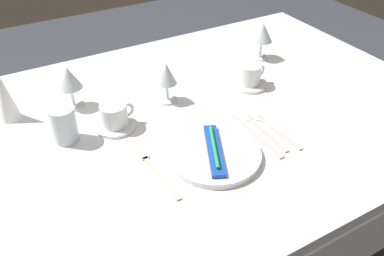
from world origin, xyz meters
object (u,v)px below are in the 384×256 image
coffee_cup_left (251,74)px  toothbrush_package (214,149)px  spoon_dessert (270,127)px  dinner_plate (214,154)px  dinner_knife (257,136)px  drink_tumbler (64,126)px  coffee_cup_right (115,115)px  wine_glass_left (262,33)px  spoon_soup (259,128)px  wine_glass_centre (167,76)px  napkin_folded (4,95)px  fork_outer (156,171)px  wine_glass_right (69,80)px

coffee_cup_left → toothbrush_package: bearing=-139.7°
spoon_dessert → dinner_plate: bearing=-171.7°
dinner_knife → drink_tumbler: drink_tumbler is taller
coffee_cup_right → wine_glass_left: size_ratio=0.72×
spoon_soup → dinner_plate: bearing=-166.6°
coffee_cup_right → toothbrush_package: bearing=-55.4°
coffee_cup_left → wine_glass_centre: (-0.29, 0.05, 0.05)m
wine_glass_centre → wine_glass_left: wine_glass_left is taller
dinner_plate → napkin_folded: (-0.44, 0.46, 0.07)m
drink_tumbler → napkin_folded: (-0.12, 0.19, 0.04)m
dinner_plate → napkin_folded: bearing=133.9°
toothbrush_package → dinner_knife: (0.15, 0.02, -0.02)m
dinner_plate → drink_tumbler: (-0.32, 0.27, 0.04)m
toothbrush_package → drink_tumbler: (-0.32, 0.27, 0.02)m
spoon_soup → coffee_cup_left: size_ratio=2.11×
fork_outer → napkin_folded: bearing=122.7°
coffee_cup_right → wine_glass_right: (-0.08, 0.17, 0.05)m
fork_outer → coffee_cup_left: bearing=27.0°
spoon_soup → wine_glass_left: wine_glass_left is taller
coffee_cup_right → drink_tumbler: bearing=176.3°
coffee_cup_left → dinner_plate: bearing=-139.7°
dinner_plate → wine_glass_centre: bearing=86.6°
spoon_dessert → drink_tumbler: drink_tumbler is taller
napkin_folded → spoon_soup: bearing=-33.5°
coffee_cup_left → wine_glass_left: size_ratio=0.68×
fork_outer → napkin_folded: napkin_folded is taller
fork_outer → wine_glass_centre: 0.36m
coffee_cup_left → coffee_cup_right: coffee_cup_left is taller
dinner_plate → drink_tumbler: bearing=140.1°
dinner_plate → spoon_dessert: size_ratio=1.25×
toothbrush_package → spoon_soup: bearing=13.4°
spoon_soup → coffee_cup_right: bearing=149.3°
wine_glass_centre → wine_glass_right: size_ratio=0.98×
dinner_plate → coffee_cup_right: 0.32m
spoon_dessert → coffee_cup_left: (0.09, 0.23, 0.04)m
fork_outer → spoon_dessert: (0.38, 0.01, 0.00)m
drink_tumbler → spoon_soup: bearing=-23.9°
fork_outer → wine_glass_right: bearing=102.9°
dinner_knife → spoon_dessert: bearing=14.9°
wine_glass_left → drink_tumbler: bearing=-169.7°
coffee_cup_left → wine_glass_centre: bearing=169.9°
spoon_soup → spoon_dessert: (0.03, -0.01, 0.00)m
wine_glass_left → spoon_soup: bearing=-127.4°
spoon_dessert → wine_glass_left: bearing=56.7°
wine_glass_left → drink_tumbler: (-0.79, -0.14, -0.05)m
spoon_dessert → napkin_folded: size_ratio=1.24×
toothbrush_package → napkin_folded: size_ratio=1.25×
coffee_cup_right → wine_glass_centre: 0.21m
dinner_knife → wine_glass_left: bearing=51.8°
toothbrush_package → drink_tumbler: 0.42m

